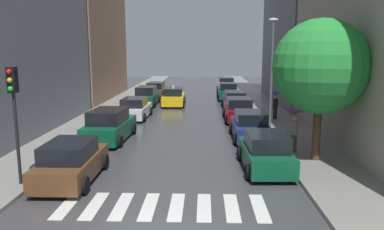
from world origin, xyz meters
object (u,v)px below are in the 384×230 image
object	(u,v)px
parked_car_right_nearest	(266,152)
taxi_midroad	(174,97)
street_tree_right	(321,67)
parked_car_left_fourth	(147,96)
parked_car_right_fourth	(234,101)
parked_car_left_third	(135,109)
parked_car_right_fifth	(228,92)
pedestrian_foreground	(295,122)
traffic_light_left_corner	(14,100)
parked_car_right_third	(239,110)
parked_car_right_sixth	(226,86)
parked_car_left_nearest	(71,162)
parked_car_left_fifth	(156,90)
lamp_post_right	(272,65)
pedestrian_near_tree	(276,99)
parked_car_right_second	(250,126)
parked_car_left_second	(109,126)

from	to	relation	value
parked_car_right_nearest	taxi_midroad	bearing A→B (deg)	14.70
street_tree_right	taxi_midroad	bearing A→B (deg)	114.54
parked_car_left_fourth	parked_car_right_fourth	xyz separation A→B (m)	(7.84, -2.00, -0.08)
parked_car_left_third	street_tree_right	bearing A→B (deg)	-134.89
parked_car_right_fifth	pedestrian_foreground	world-z (taller)	pedestrian_foreground
pedestrian_foreground	traffic_light_left_corner	bearing A→B (deg)	-107.58
parked_car_right_third	street_tree_right	distance (m)	10.96
parked_car_right_sixth	street_tree_right	size ratio (longest dim) A/B	0.68
parked_car_left_nearest	parked_car_right_nearest	bearing A→B (deg)	-78.62
parked_car_left_fifth	parked_car_left_nearest	bearing A→B (deg)	-177.53
parked_car_right_third	pedestrian_foreground	bearing A→B (deg)	-168.07
street_tree_right	lamp_post_right	size ratio (longest dim) A/B	0.92
pedestrian_near_tree	street_tree_right	size ratio (longest dim) A/B	0.31
parked_car_left_nearest	parked_car_right_second	size ratio (longest dim) A/B	1.02
parked_car_left_second	pedestrian_near_tree	size ratio (longest dim) A/B	2.47
parked_car_right_nearest	pedestrian_foreground	xyz separation A→B (m)	(1.77, 2.43, 0.86)
parked_car_right_second	parked_car_left_nearest	bearing A→B (deg)	131.46
pedestrian_foreground	lamp_post_right	distance (m)	6.33
parked_car_right_sixth	taxi_midroad	size ratio (longest dim) A/B	0.97
parked_car_right_sixth	pedestrian_foreground	bearing A→B (deg)	-176.21
parked_car_left_fifth	pedestrian_foreground	xyz separation A→B (m)	(9.54, -22.03, 0.88)
parked_car_left_fifth	parked_car_right_fourth	bearing A→B (deg)	-133.97
parked_car_right_third	pedestrian_foreground	world-z (taller)	pedestrian_foreground
parked_car_right_fourth	traffic_light_left_corner	distance (m)	21.11
parked_car_right_fourth	pedestrian_foreground	distance (m)	14.04
parked_car_left_third	parked_car_left_fifth	bearing A→B (deg)	1.66
parked_car_left_third	parked_car_left_fifth	xyz separation A→B (m)	(-0.05, 12.79, 0.01)
parked_car_right_fourth	pedestrian_near_tree	xyz separation A→B (m)	(2.48, -5.28, 0.84)
parked_car_left_nearest	parked_car_left_third	xyz separation A→B (m)	(0.03, 13.30, -0.03)
street_tree_right	parked_car_left_second	bearing A→B (deg)	159.54
pedestrian_foreground	street_tree_right	bearing A→B (deg)	-15.74
parked_car_left_fifth	parked_car_right_third	world-z (taller)	parked_car_right_third
taxi_midroad	parked_car_left_fourth	bearing A→B (deg)	84.85
parked_car_left_nearest	parked_car_left_third	world-z (taller)	parked_car_left_nearest
parked_car_right_fourth	pedestrian_foreground	size ratio (longest dim) A/B	2.35
parked_car_left_nearest	parked_car_right_fifth	world-z (taller)	parked_car_right_fifth
parked_car_left_nearest	parked_car_right_nearest	xyz separation A→B (m)	(7.75, 1.63, -0.00)
lamp_post_right	parked_car_left_fifth	bearing A→B (deg)	120.06
parked_car_right_second	street_tree_right	world-z (taller)	street_tree_right
parked_car_left_second	lamp_post_right	bearing A→B (deg)	-67.81
parked_car_right_third	street_tree_right	world-z (taller)	street_tree_right
parked_car_left_nearest	lamp_post_right	world-z (taller)	lamp_post_right
parked_car_right_third	parked_car_right_fifth	xyz separation A→B (m)	(-0.09, 11.21, 0.02)
parked_car_left_nearest	parked_car_right_fourth	size ratio (longest dim) A/B	0.89
parked_car_left_fifth	parked_car_right_fifth	distance (m)	7.84
parked_car_left_fourth	parked_car_right_fourth	world-z (taller)	parked_car_left_fourth
parked_car_left_third	parked_car_right_fourth	size ratio (longest dim) A/B	0.89
parked_car_right_fourth	parked_car_right_sixth	xyz separation A→B (m)	(-0.05, 11.81, 0.11)
parked_car_right_sixth	pedestrian_near_tree	distance (m)	17.30
taxi_midroad	traffic_light_left_corner	world-z (taller)	traffic_light_left_corner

